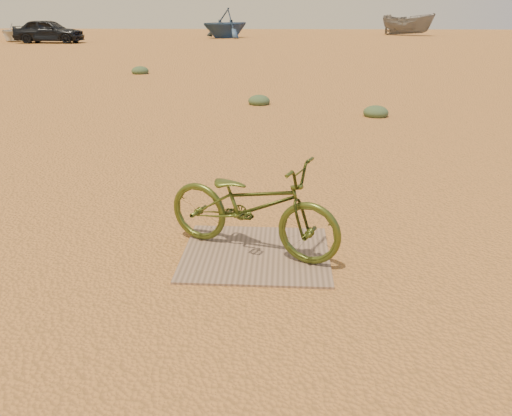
# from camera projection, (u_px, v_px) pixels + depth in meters

# --- Properties ---
(ground) EXTENTS (120.00, 120.00, 0.00)m
(ground) POSITION_uv_depth(u_px,v_px,m) (311.00, 278.00, 4.33)
(ground) COLOR #BB793D
(ground) RESTS_ON ground
(plywood_board) EXTENTS (1.38, 1.20, 0.02)m
(plywood_board) POSITION_uv_depth(u_px,v_px,m) (256.00, 253.00, 4.74)
(plywood_board) COLOR #876C5A
(plywood_board) RESTS_ON ground
(bicycle) EXTENTS (1.85, 1.24, 0.92)m
(bicycle) POSITION_uv_depth(u_px,v_px,m) (252.00, 205.00, 4.62)
(bicycle) COLOR #3F4D1A
(bicycle) RESTS_ON plywood_board
(car) EXTENTS (4.67, 1.93, 1.58)m
(car) POSITION_uv_depth(u_px,v_px,m) (49.00, 31.00, 34.63)
(car) COLOR black
(car) RESTS_ON ground
(boat_near_left) EXTENTS (4.72, 6.26, 1.23)m
(boat_near_left) POSITION_uv_depth(u_px,v_px,m) (23.00, 32.00, 37.70)
(boat_near_left) COLOR silver
(boat_near_left) RESTS_ON ground
(boat_far_left) EXTENTS (5.83, 5.84, 2.33)m
(boat_far_left) POSITION_uv_depth(u_px,v_px,m) (225.00, 23.00, 40.70)
(boat_far_left) COLOR #314E77
(boat_far_left) RESTS_ON ground
(boat_mid_right) EXTENTS (5.06, 4.30, 1.89)m
(boat_mid_right) POSITION_uv_depth(u_px,v_px,m) (408.00, 24.00, 44.91)
(boat_mid_right) COLOR slate
(boat_mid_right) RESTS_ON ground
(kale_a) EXTENTS (0.54, 0.54, 0.30)m
(kale_a) POSITION_uv_depth(u_px,v_px,m) (259.00, 104.00, 12.29)
(kale_a) COLOR #476041
(kale_a) RESTS_ON ground
(kale_b) EXTENTS (0.54, 0.54, 0.30)m
(kale_b) POSITION_uv_depth(u_px,v_px,m) (375.00, 116.00, 10.91)
(kale_b) COLOR #476041
(kale_b) RESTS_ON ground
(kale_c) EXTENTS (0.62, 0.62, 0.34)m
(kale_c) POSITION_uv_depth(u_px,v_px,m) (140.00, 74.00, 18.17)
(kale_c) COLOR #476041
(kale_c) RESTS_ON ground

